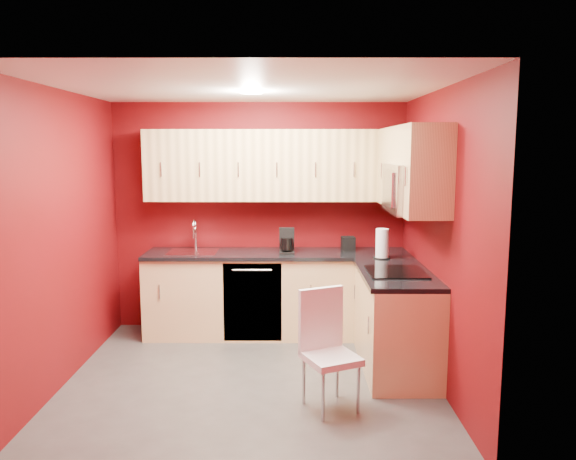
{
  "coord_description": "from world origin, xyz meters",
  "views": [
    {
      "loc": [
        0.33,
        -4.69,
        2.01
      ],
      "look_at": [
        0.32,
        0.55,
        1.24
      ],
      "focal_mm": 35.0,
      "sensor_mm": 36.0,
      "label": 1
    }
  ],
  "objects_px": {
    "paper_towel": "(382,244)",
    "napkin_holder": "(348,244)",
    "sink": "(193,249)",
    "coffee_maker": "(287,241)",
    "dining_chair": "(331,352)",
    "microwave": "(411,188)"
  },
  "relations": [
    {
      "from": "microwave",
      "to": "paper_towel",
      "type": "height_order",
      "value": "microwave"
    },
    {
      "from": "microwave",
      "to": "coffee_maker",
      "type": "distance_m",
      "value": 1.55
    },
    {
      "from": "sink",
      "to": "dining_chair",
      "type": "height_order",
      "value": "sink"
    },
    {
      "from": "sink",
      "to": "napkin_holder",
      "type": "bearing_deg",
      "value": 2.86
    },
    {
      "from": "napkin_holder",
      "to": "dining_chair",
      "type": "bearing_deg",
      "value": -99.63
    },
    {
      "from": "microwave",
      "to": "coffee_maker",
      "type": "xyz_separation_m",
      "value": [
        -1.09,
        0.91,
        -0.62
      ]
    },
    {
      "from": "sink",
      "to": "paper_towel",
      "type": "bearing_deg",
      "value": -10.21
    },
    {
      "from": "microwave",
      "to": "napkin_holder",
      "type": "distance_m",
      "value": 1.35
    },
    {
      "from": "sink",
      "to": "napkin_holder",
      "type": "distance_m",
      "value": 1.67
    },
    {
      "from": "sink",
      "to": "coffee_maker",
      "type": "relative_size",
      "value": 1.97
    },
    {
      "from": "sink",
      "to": "dining_chair",
      "type": "relative_size",
      "value": 0.56
    },
    {
      "from": "microwave",
      "to": "dining_chair",
      "type": "relative_size",
      "value": 0.82
    },
    {
      "from": "coffee_maker",
      "to": "microwave",
      "type": "bearing_deg",
      "value": -40.54
    },
    {
      "from": "paper_towel",
      "to": "napkin_holder",
      "type": "bearing_deg",
      "value": 124.01
    },
    {
      "from": "coffee_maker",
      "to": "paper_towel",
      "type": "height_order",
      "value": "paper_towel"
    },
    {
      "from": "coffee_maker",
      "to": "sink",
      "type": "bearing_deg",
      "value": 173.55
    },
    {
      "from": "dining_chair",
      "to": "microwave",
      "type": "bearing_deg",
      "value": 21.39
    },
    {
      "from": "napkin_holder",
      "to": "paper_towel",
      "type": "height_order",
      "value": "paper_towel"
    },
    {
      "from": "microwave",
      "to": "dining_chair",
      "type": "xyz_separation_m",
      "value": [
        -0.74,
        -0.77,
        -1.2
      ]
    },
    {
      "from": "sink",
      "to": "napkin_holder",
      "type": "height_order",
      "value": "sink"
    },
    {
      "from": "sink",
      "to": "paper_towel",
      "type": "relative_size",
      "value": 1.74
    },
    {
      "from": "sink",
      "to": "paper_towel",
      "type": "xyz_separation_m",
      "value": [
        1.96,
        -0.35,
        0.12
      ]
    }
  ]
}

